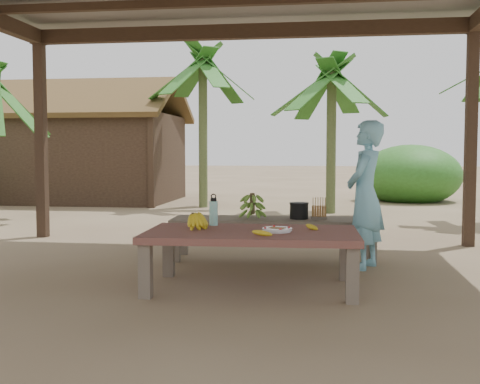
# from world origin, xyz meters

# --- Properties ---
(ground) EXTENTS (80.00, 80.00, 0.00)m
(ground) POSITION_xyz_m (0.00, 0.00, 0.00)
(ground) COLOR brown
(ground) RESTS_ON ground
(work_table) EXTENTS (1.83, 1.06, 0.50)m
(work_table) POSITION_xyz_m (0.42, -0.37, 0.43)
(work_table) COLOR brown
(work_table) RESTS_ON ground
(bench) EXTENTS (2.23, 0.71, 0.45)m
(bench) POSITION_xyz_m (0.49, 1.02, 0.39)
(bench) COLOR brown
(bench) RESTS_ON ground
(ripe_banana_bunch) EXTENTS (0.29, 0.27, 0.15)m
(ripe_banana_bunch) POSITION_xyz_m (-0.11, -0.29, 0.58)
(ripe_banana_bunch) COLOR yellow
(ripe_banana_bunch) RESTS_ON work_table
(plate) EXTENTS (0.25, 0.25, 0.04)m
(plate) POSITION_xyz_m (0.64, -0.40, 0.52)
(plate) COLOR white
(plate) RESTS_ON work_table
(loose_banana_front) EXTENTS (0.17, 0.04, 0.04)m
(loose_banana_front) POSITION_xyz_m (0.54, -0.65, 0.52)
(loose_banana_front) COLOR yellow
(loose_banana_front) RESTS_ON work_table
(loose_banana_side) EXTENTS (0.14, 0.15, 0.04)m
(loose_banana_side) POSITION_xyz_m (0.92, -0.21, 0.52)
(loose_banana_side) COLOR yellow
(loose_banana_side) RESTS_ON work_table
(water_flask) EXTENTS (0.08, 0.08, 0.29)m
(water_flask) POSITION_xyz_m (0.02, -0.04, 0.62)
(water_flask) COLOR #42CEBE
(water_flask) RESTS_ON work_table
(green_banana_stalk) EXTENTS (0.26, 0.26, 0.29)m
(green_banana_stalk) POSITION_xyz_m (0.25, 1.01, 0.59)
(green_banana_stalk) COLOR #598C2D
(green_banana_stalk) RESTS_ON bench
(cooking_pot) EXTENTS (0.20, 0.20, 0.17)m
(cooking_pot) POSITION_xyz_m (0.76, 1.03, 0.53)
(cooking_pot) COLOR black
(cooking_pot) RESTS_ON bench
(skewer_rack) EXTENTS (0.18, 0.09, 0.24)m
(skewer_rack) POSITION_xyz_m (0.97, 1.00, 0.57)
(skewer_rack) COLOR #A57F47
(skewer_rack) RESTS_ON bench
(woman) EXTENTS (0.52, 0.63, 1.49)m
(woman) POSITION_xyz_m (1.43, 0.68, 0.74)
(woman) COLOR #69AFC8
(woman) RESTS_ON ground
(hut) EXTENTS (4.40, 3.43, 2.85)m
(hut) POSITION_xyz_m (-4.50, 8.00, 1.10)
(hut) COLOR black
(hut) RESTS_ON ground
(banana_plant_n) EXTENTS (1.80, 1.80, 2.85)m
(banana_plant_n) POSITION_xyz_m (1.13, 5.98, 2.37)
(banana_plant_n) COLOR #596638
(banana_plant_n) RESTS_ON ground
(banana_plant_nw) EXTENTS (1.80, 1.80, 3.26)m
(banana_plant_nw) POSITION_xyz_m (-1.48, 6.81, 2.76)
(banana_plant_nw) COLOR #596638
(banana_plant_nw) RESTS_ON ground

